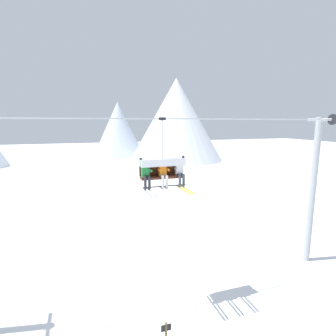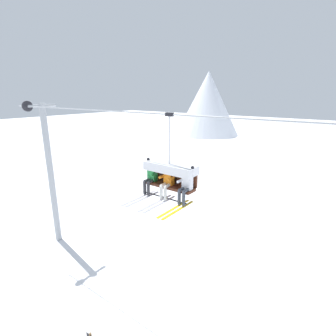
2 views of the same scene
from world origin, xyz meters
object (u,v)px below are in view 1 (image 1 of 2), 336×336
skier_green (146,173)px  skier_orange (163,173)px  skier_white (180,171)px  lift_tower_far (313,188)px  chairlift_chair (162,165)px

skier_green → skier_orange: (0.76, -0.01, -0.02)m
skier_white → skier_green: bearing=180.0°
skier_orange → skier_white: bearing=0.5°
lift_tower_far → skier_white: bearing=-173.9°
skier_green → skier_white: size_ratio=1.00×
chairlift_chair → skier_orange: (0.00, -0.22, -0.31)m
chairlift_chair → skier_green: 0.84m
lift_tower_far → chairlift_chair: size_ratio=3.02×
skier_orange → skier_white: size_ratio=1.00×
chairlift_chair → skier_green: bearing=-164.3°
lift_tower_far → chairlift_chair: bearing=-175.7°
lift_tower_far → chairlift_chair: 9.60m
skier_green → chairlift_chair: bearing=15.7°
skier_white → lift_tower_far: bearing=6.1°
skier_green → skier_orange: 0.76m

